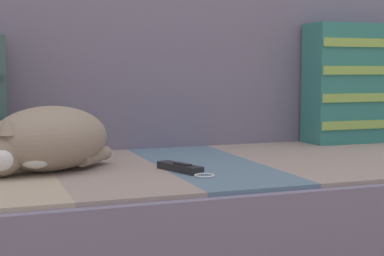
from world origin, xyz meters
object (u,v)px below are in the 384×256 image
Objects in this scene: throw_pillow_striped at (357,83)px; game_remote_near at (182,168)px; sleeping_cat at (44,141)px; couch at (200,236)px.

game_remote_near is at bearing -154.40° from throw_pillow_striped.
sleeping_cat reaches higher than game_remote_near.
couch is 4.93× the size of throw_pillow_striped.
sleeping_cat is (-1.09, -0.26, -0.13)m from throw_pillow_striped.
sleeping_cat is (-0.42, -0.04, 0.29)m from couch.
couch is at bearing 4.95° from sleeping_cat.
throw_pillow_striped reaches higher than couch.
couch is 0.82m from throw_pillow_striped.
throw_pillow_striped is at bearing 18.33° from couch.
sleeping_cat is 0.35m from game_remote_near.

